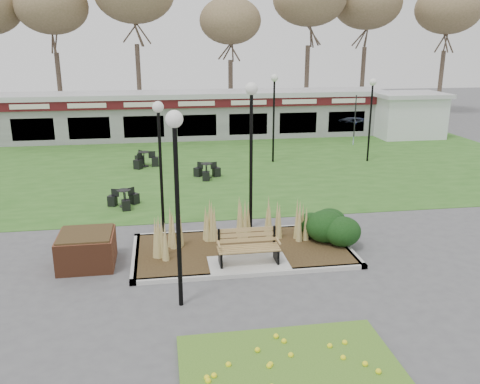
{
  "coord_description": "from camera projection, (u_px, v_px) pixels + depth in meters",
  "views": [
    {
      "loc": [
        -2.25,
        -12.49,
        6.02
      ],
      "look_at": [
        0.06,
        2.0,
        1.62
      ],
      "focal_mm": 38.0,
      "sensor_mm": 36.0,
      "label": 1
    }
  ],
  "objects": [
    {
      "name": "ground",
      "position": [
        249.0,
        269.0,
        13.88
      ],
      "size": [
        100.0,
        100.0,
        0.0
      ],
      "primitive_type": "plane",
      "color": "#515154",
      "rests_on": "ground"
    },
    {
      "name": "planting_bed",
      "position": [
        283.0,
        236.0,
        15.25
      ],
      "size": [
        6.75,
        3.4,
        1.27
      ],
      "color": "#312013",
      "rests_on": "ground"
    },
    {
      "name": "tree_backdrop",
      "position": [
        185.0,
        7.0,
        37.97
      ],
      "size": [
        47.24,
        5.24,
        10.36
      ],
      "color": "#47382B",
      "rests_on": "ground"
    },
    {
      "name": "patio_umbrella",
      "position": [
        354.0,
        131.0,
        27.09
      ],
      "size": [
        2.03,
        2.06,
        2.2
      ],
      "color": "black",
      "rests_on": "ground"
    },
    {
      "name": "bistro_set_b",
      "position": [
        144.0,
        162.0,
        25.04
      ],
      "size": [
        1.23,
        1.39,
        0.74
      ],
      "color": "black",
      "rests_on": "ground"
    },
    {
      "name": "brick_planter",
      "position": [
        87.0,
        249.0,
        14.03
      ],
      "size": [
        1.5,
        1.5,
        0.95
      ],
      "color": "brown",
      "rests_on": "ground"
    },
    {
      "name": "bistro_set_d",
      "position": [
        207.0,
        173.0,
        22.99
      ],
      "size": [
        1.25,
        1.18,
        0.67
      ],
      "color": "black",
      "rests_on": "ground"
    },
    {
      "name": "lamp_post_mid_right",
      "position": [
        274.0,
        99.0,
        25.2
      ],
      "size": [
        0.37,
        0.37,
        4.42
      ],
      "color": "black",
      "rests_on": "ground"
    },
    {
      "name": "lamp_post_mid_left",
      "position": [
        159.0,
        139.0,
        15.68
      ],
      "size": [
        0.35,
        0.35,
        4.25
      ],
      "color": "black",
      "rests_on": "ground"
    },
    {
      "name": "lamp_post_far_right",
      "position": [
        372.0,
        102.0,
        25.37
      ],
      "size": [
        0.35,
        0.35,
        4.2
      ],
      "color": "black",
      "rests_on": "ground"
    },
    {
      "name": "lawn",
      "position": [
        207.0,
        166.0,
        25.23
      ],
      "size": [
        34.0,
        16.0,
        0.02
      ],
      "primitive_type": "cube",
      "color": "#2D601E",
      "rests_on": "ground"
    },
    {
      "name": "bistro_set_c",
      "position": [
        124.0,
        201.0,
        19.02
      ],
      "size": [
        1.2,
        1.15,
        0.65
      ],
      "color": "black",
      "rests_on": "ground"
    },
    {
      "name": "lamp_post_near_left",
      "position": [
        251.0,
        124.0,
        16.0
      ],
      "size": [
        0.4,
        0.4,
        4.78
      ],
      "color": "black",
      "rests_on": "ground"
    },
    {
      "name": "park_bench",
      "position": [
        248.0,
        246.0,
        13.95
      ],
      "size": [
        1.7,
        0.66,
        0.93
      ],
      "color": "#9D7546",
      "rests_on": "ground"
    },
    {
      "name": "service_hut",
      "position": [
        408.0,
        114.0,
        32.52
      ],
      "size": [
        4.4,
        3.4,
        2.83
      ],
      "color": "silver",
      "rests_on": "ground"
    },
    {
      "name": "food_pavilion",
      "position": [
        195.0,
        114.0,
        32.34
      ],
      "size": [
        24.6,
        3.4,
        2.9
      ],
      "color": "gray",
      "rests_on": "ground"
    },
    {
      "name": "lamp_post_near_right",
      "position": [
        176.0,
        167.0,
        11.07
      ],
      "size": [
        0.38,
        0.38,
        4.6
      ],
      "color": "black",
      "rests_on": "ground"
    },
    {
      "name": "flower_bed",
      "position": [
        292.0,
        371.0,
        9.51
      ],
      "size": [
        4.2,
        3.0,
        0.16
      ],
      "color": "#3C7521",
      "rests_on": "ground"
    }
  ]
}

